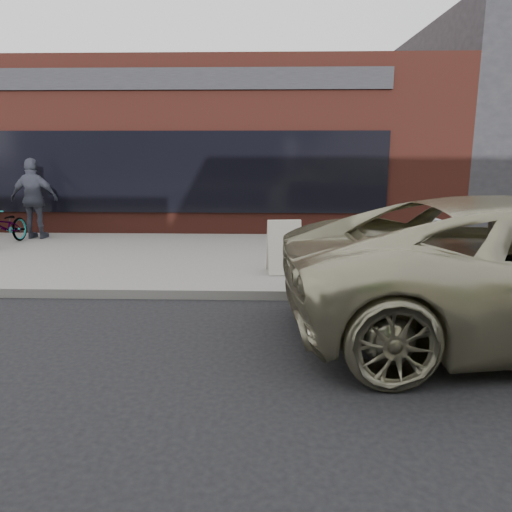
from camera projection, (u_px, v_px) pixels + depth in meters
ground at (250, 457)px, 3.91m from camera, size 120.00×120.00×0.00m
near_sidewalk at (264, 254)px, 10.71m from camera, size 44.00×6.00×0.15m
storefront at (209, 148)px, 17.10m from camera, size 14.00×10.07×4.50m
motorcycle at (389, 272)px, 7.23m from camera, size 2.11×0.89×1.34m
bicycle_front at (5, 227)px, 11.18m from camera, size 0.71×1.67×0.85m
sandwich_sign at (284, 246)px, 8.82m from camera, size 0.65×0.60×0.94m
cafe_patron_right at (34, 199)px, 11.88m from camera, size 1.14×0.50×1.92m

